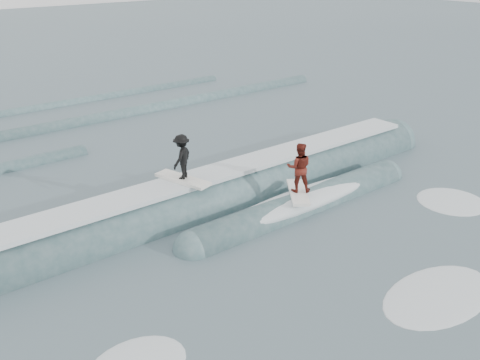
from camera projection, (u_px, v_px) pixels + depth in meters
ground at (367, 281)px, 14.14m from camera, size 160.00×160.00×0.00m
breaking_wave at (237, 200)px, 18.63m from camera, size 21.26×3.87×2.19m
surfer_black at (182, 160)px, 17.09m from camera, size 1.10×2.07×1.57m
surfer_red at (299, 170)px, 17.46m from camera, size 1.64×1.93×1.77m
whitewater at (448, 292)px, 13.71m from camera, size 14.94×7.85×0.10m
far_swells at (42, 134)px, 25.49m from camera, size 39.20×8.65×0.80m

